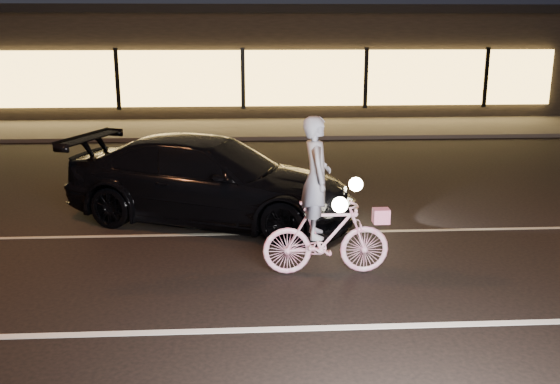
{
  "coord_description": "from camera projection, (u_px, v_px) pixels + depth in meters",
  "views": [
    {
      "loc": [
        0.01,
        -8.1,
        3.42
      ],
      "look_at": [
        0.52,
        0.6,
        1.1
      ],
      "focal_mm": 40.0,
      "sensor_mm": 36.0,
      "label": 1
    }
  ],
  "objects": [
    {
      "name": "lane_stripe_far",
      "position": [
        245.0,
        234.0,
        10.62
      ],
      "size": [
        60.0,
        0.1,
        0.01
      ],
      "primitive_type": "cube",
      "color": "gray",
      "rests_on": "ground"
    },
    {
      "name": "sedan",
      "position": [
        211.0,
        180.0,
        11.18
      ],
      "size": [
        5.64,
        3.82,
        1.52
      ],
      "rotation": [
        0.0,
        0.0,
        1.21
      ],
      "color": "black",
      "rests_on": "ground"
    },
    {
      "name": "ground",
      "position": [
        245.0,
        280.0,
        8.69
      ],
      "size": [
        90.0,
        90.0,
        0.0
      ],
      "primitive_type": "plane",
      "color": "black",
      "rests_on": "ground"
    },
    {
      "name": "lane_stripe_near",
      "position": [
        246.0,
        330.0,
        7.24
      ],
      "size": [
        60.0,
        0.12,
        0.01
      ],
      "primitive_type": "cube",
      "color": "silver",
      "rests_on": "ground"
    },
    {
      "name": "cyclist",
      "position": [
        324.0,
        220.0,
        8.72
      ],
      "size": [
        1.8,
        0.62,
        2.27
      ],
      "rotation": [
        0.0,
        0.0,
        1.57
      ],
      "color": "#E04381",
      "rests_on": "ground"
    },
    {
      "name": "sidewalk",
      "position": [
        244.0,
        129.0,
        21.22
      ],
      "size": [
        30.0,
        4.0,
        0.12
      ],
      "primitive_type": "cube",
      "color": "#383533",
      "rests_on": "ground"
    },
    {
      "name": "storefront",
      "position": [
        243.0,
        58.0,
        26.44
      ],
      "size": [
        25.4,
        8.42,
        4.2
      ],
      "color": "black",
      "rests_on": "ground"
    }
  ]
}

